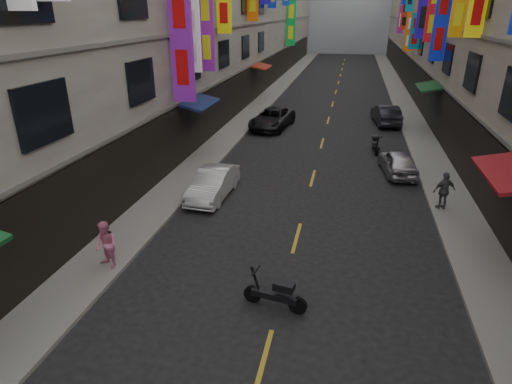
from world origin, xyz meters
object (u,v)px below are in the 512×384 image
at_px(car_left_far, 272,119).
at_px(pedestrian_lfar, 106,245).
at_px(car_right_far, 386,115).
at_px(car_right_mid, 398,162).
at_px(pedestrian_rfar, 444,191).
at_px(car_left_mid, 213,184).
at_px(scooter_far_right, 376,145).
at_px(scooter_crossing, 276,294).

height_order(car_left_far, pedestrian_lfar, pedestrian_lfar).
bearing_deg(car_right_far, car_right_mid, 81.95).
relative_size(car_right_mid, pedestrian_rfar, 2.27).
bearing_deg(car_right_mid, car_left_mid, 22.11).
relative_size(scooter_far_right, pedestrian_rfar, 1.17).
bearing_deg(scooter_far_right, pedestrian_rfar, 101.81).
bearing_deg(car_right_far, scooter_crossing, 71.34).
xyz_separation_m(car_left_mid, car_right_mid, (8.00, 4.68, -0.02)).
bearing_deg(scooter_far_right, car_left_mid, 43.13).
xyz_separation_m(scooter_far_right, car_left_mid, (-7.07, -8.05, 0.18)).
bearing_deg(scooter_crossing, car_right_far, -0.67).
distance_m(car_left_far, car_right_far, 8.13).
xyz_separation_m(scooter_crossing, pedestrian_lfar, (-5.39, 0.69, 0.45)).
distance_m(car_left_mid, car_left_far, 12.07).
bearing_deg(scooter_crossing, car_right_mid, -9.52).
bearing_deg(car_right_far, scooter_far_right, 74.21).
bearing_deg(car_right_mid, scooter_crossing, 62.35).
distance_m(car_right_mid, car_right_far, 10.19).
bearing_deg(car_left_far, car_right_far, 27.53).
xyz_separation_m(car_left_mid, pedestrian_rfar, (9.40, 0.61, 0.27)).
relative_size(scooter_crossing, car_right_far, 0.43).
height_order(scooter_far_right, pedestrian_rfar, pedestrian_rfar).
relative_size(car_left_far, pedestrian_rfar, 3.09).
bearing_deg(pedestrian_rfar, car_left_mid, -17.47).
bearing_deg(pedestrian_rfar, pedestrian_lfar, 10.66).
relative_size(scooter_crossing, scooter_far_right, 0.99).
xyz_separation_m(car_right_far, pedestrian_lfar, (-9.45, -20.99, 0.21)).
bearing_deg(pedestrian_lfar, car_left_far, 108.26).
bearing_deg(scooter_crossing, scooter_far_right, -1.97).
height_order(car_right_mid, pedestrian_rfar, pedestrian_rfar).
height_order(scooter_far_right, car_right_far, car_right_far).
bearing_deg(pedestrian_rfar, car_left_far, -72.89).
distance_m(scooter_crossing, pedestrian_rfar, 9.23).
distance_m(scooter_crossing, scooter_far_right, 15.19).
height_order(scooter_crossing, car_right_far, car_right_far).
distance_m(pedestrian_lfar, pedestrian_rfar, 12.77).
bearing_deg(car_right_far, car_left_far, 12.14).
xyz_separation_m(car_left_mid, car_right_far, (8.00, 14.87, 0.06)).
bearing_deg(scooter_far_right, car_right_mid, 99.82).
xyz_separation_m(car_right_mid, pedestrian_lfar, (-9.45, -10.80, 0.29)).
height_order(car_left_far, car_right_mid, car_left_far).
bearing_deg(car_left_mid, pedestrian_rfar, 5.75).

